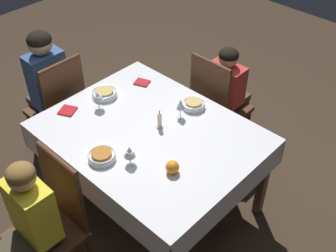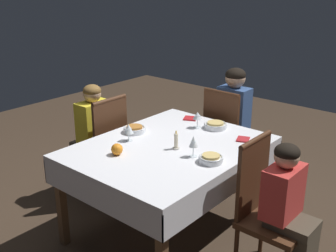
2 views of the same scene
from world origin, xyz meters
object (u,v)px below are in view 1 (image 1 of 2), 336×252
at_px(bowl_south, 102,156).
at_px(bowl_north, 194,104).
at_px(orange_fruit, 172,167).
at_px(chair_west, 60,105).
at_px(person_child_red, 229,92).
at_px(wine_glass_west, 98,97).
at_px(wine_glass_south, 130,152).
at_px(dining_table, 150,140).
at_px(chair_north, 216,104).
at_px(chair_south, 54,218).
at_px(candle_centerpiece, 160,121).
at_px(person_adult_denim, 46,85).
at_px(wine_glass_north, 180,105).
at_px(bowl_west, 104,93).
at_px(person_child_yellow, 28,228).
at_px(napkin_spare_side, 142,82).
at_px(napkin_red_folded, 68,111).

height_order(bowl_south, bowl_north, same).
relative_size(bowl_south, orange_fruit, 2.12).
relative_size(chair_west, person_child_red, 0.99).
distance_m(wine_glass_west, wine_glass_south, 0.64).
xyz_separation_m(dining_table, chair_north, (-0.04, 0.82, -0.15)).
bearing_deg(chair_south, candle_centerpiece, 86.48).
height_order(dining_table, chair_west, chair_west).
bearing_deg(person_adult_denim, wine_glass_north, 107.27).
height_order(chair_west, wine_glass_south, chair_west).
relative_size(person_adult_denim, wine_glass_south, 8.28).
height_order(chair_north, candle_centerpiece, chair_north).
bearing_deg(chair_west, candle_centerpiece, 100.52).
relative_size(dining_table, person_adult_denim, 1.26).
height_order(bowl_west, wine_glass_west, wine_glass_west).
xyz_separation_m(bowl_south, candle_centerpiece, (0.05, 0.49, 0.03)).
distance_m(wine_glass_west, orange_fruit, 0.85).
height_order(person_child_yellow, wine_glass_south, person_child_yellow).
bearing_deg(wine_glass_west, chair_south, -60.67).
xyz_separation_m(dining_table, person_child_yellow, (-0.04, -0.99, -0.09)).
distance_m(chair_west, chair_south, 1.19).
bearing_deg(wine_glass_west, bowl_south, -37.64).
height_order(person_child_red, bowl_west, person_child_red).
bearing_deg(candle_centerpiece, person_child_red, 93.49).
xyz_separation_m(wine_glass_west, wine_glass_south, (0.59, -0.23, -0.01)).
bearing_deg(chair_north, candle_centerpiece, 94.31).
bearing_deg(napkin_spare_side, wine_glass_west, -89.05).
distance_m(person_child_yellow, bowl_west, 1.18).
bearing_deg(dining_table, wine_glass_west, -170.98).
relative_size(person_child_yellow, napkin_red_folded, 7.08).
distance_m(person_adult_denim, person_child_red, 1.56).
relative_size(person_child_yellow, bowl_north, 6.25).
distance_m(chair_west, candle_centerpiece, 1.05).
bearing_deg(dining_table, person_child_red, 92.35).
bearing_deg(chair_south, bowl_north, 86.25).
height_order(person_child_yellow, bowl_north, person_child_yellow).
relative_size(wine_glass_south, napkin_spare_side, 1.01).
height_order(bowl_south, napkin_red_folded, bowl_south).
relative_size(dining_table, chair_west, 1.49).
distance_m(wine_glass_south, bowl_north, 0.73).
xyz_separation_m(chair_south, napkin_spare_side, (-0.43, 1.20, 0.24)).
distance_m(chair_north, candle_centerpiece, 0.80).
bearing_deg(chair_west, wine_glass_west, 93.26).
relative_size(chair_west, wine_glass_west, 7.02).
relative_size(wine_glass_south, candle_centerpiece, 0.96).
height_order(person_child_red, bowl_north, person_child_red).
bearing_deg(candle_centerpiece, chair_west, -169.48).
xyz_separation_m(dining_table, wine_glass_west, (-0.46, -0.07, 0.18)).
bearing_deg(bowl_north, wine_glass_north, -88.45).
bearing_deg(wine_glass_north, napkin_spare_side, 168.03).
relative_size(chair_south, person_child_red, 0.99).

